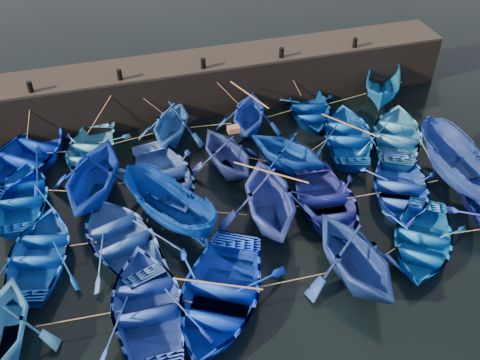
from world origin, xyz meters
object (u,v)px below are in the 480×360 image
object	(u,v)px
boat_8	(165,178)
boat_13	(41,253)
boat_0	(26,156)
wooden_crate	(234,129)
boat_20	(2,325)

from	to	relation	value
boat_8	boat_13	size ratio (longest dim) A/B	1.08
boat_0	boat_13	world-z (taller)	boat_0
boat_0	boat_8	size ratio (longest dim) A/B	1.12
boat_0	boat_8	distance (m)	6.53
boat_13	boat_0	bearing A→B (deg)	-71.28
boat_0	wooden_crate	xyz separation A→B (m)	(8.88, -2.81, 1.60)
boat_20	wooden_crate	distance (m)	11.51
boat_0	boat_20	size ratio (longest dim) A/B	1.48
boat_8	boat_13	bearing A→B (deg)	-158.81
boat_0	boat_20	xyz separation A→B (m)	(-0.48, -9.42, 0.42)
boat_0	wooden_crate	distance (m)	9.46
boat_13	boat_20	size ratio (longest dim) A/B	1.22
boat_8	wooden_crate	world-z (taller)	wooden_crate
wooden_crate	boat_13	bearing A→B (deg)	-158.35
boat_8	boat_13	world-z (taller)	boat_8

